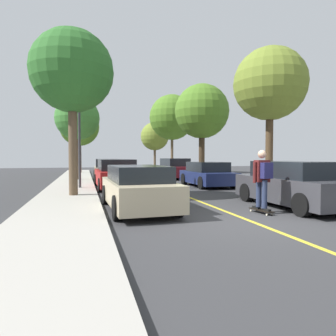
{
  "coord_description": "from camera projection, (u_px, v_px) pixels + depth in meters",
  "views": [
    {
      "loc": [
        -3.95,
        -6.64,
        1.6
      ],
      "look_at": [
        0.42,
        9.17,
        0.98
      ],
      "focal_mm": 32.38,
      "sensor_mm": 36.0,
      "label": 1
    }
  ],
  "objects": [
    {
      "name": "street_tree_left_near",
      "position": [
        77.0,
        118.0,
        19.36
      ],
      "size": [
        2.81,
        2.81,
        5.35
      ],
      "color": "brown",
      "rests_on": "sidewalk_left"
    },
    {
      "name": "skateboarder",
      "position": [
        263.0,
        176.0,
        8.47
      ],
      "size": [
        0.59,
        0.71,
        1.68
      ],
      "color": "black",
      "rests_on": "skateboard"
    },
    {
      "name": "ground",
      "position": [
        250.0,
        221.0,
        7.5
      ],
      "size": [
        80.0,
        80.0,
        0.0
      ],
      "primitive_type": "plane",
      "color": "#353538"
    },
    {
      "name": "street_tree_right_farthest",
      "position": [
        155.0,
        136.0,
        36.97
      ],
      "size": [
        3.43,
        3.43,
        5.67
      ],
      "color": "brown",
      "rests_on": "sidewalk_right"
    },
    {
      "name": "streetlamp",
      "position": [
        79.0,
        117.0,
        14.17
      ],
      "size": [
        0.36,
        0.24,
        5.81
      ],
      "color": "#38383D",
      "rests_on": "sidewalk_left"
    },
    {
      "name": "parked_car_right_near",
      "position": [
        207.0,
        174.0,
        16.29
      ],
      "size": [
        1.94,
        4.08,
        1.31
      ],
      "color": "navy",
      "rests_on": "ground"
    },
    {
      "name": "parked_car_right_far",
      "position": [
        175.0,
        169.0,
        22.14
      ],
      "size": [
        1.9,
        4.13,
        1.48
      ],
      "color": "maroon",
      "rests_on": "ground"
    },
    {
      "name": "parked_car_left_nearest",
      "position": [
        138.0,
        188.0,
        9.05
      ],
      "size": [
        1.91,
        4.2,
        1.33
      ],
      "color": "#BCAD89",
      "rests_on": "ground"
    },
    {
      "name": "skateboard",
      "position": [
        261.0,
        210.0,
        8.53
      ],
      "size": [
        0.31,
        0.86,
        0.1
      ],
      "color": "black",
      "rests_on": "ground"
    },
    {
      "name": "street_tree_left_nearest",
      "position": [
        72.0,
        72.0,
        11.36
      ],
      "size": [
        3.1,
        3.1,
        6.23
      ],
      "color": "brown",
      "rests_on": "sidewalk_left"
    },
    {
      "name": "sidewalk_left",
      "position": [
        53.0,
        230.0,
        6.28
      ],
      "size": [
        2.24,
        56.0,
        0.14
      ],
      "primitive_type": "cube",
      "color": "#ADA89E",
      "rests_on": "ground"
    },
    {
      "name": "street_tree_right_near",
      "position": [
        202.0,
        112.0,
        22.12
      ],
      "size": [
        3.96,
        3.96,
        6.76
      ],
      "color": "#3D2D1E",
      "rests_on": "sidewalk_right"
    },
    {
      "name": "fire_hydrant",
      "position": [
        309.0,
        187.0,
        11.03
      ],
      "size": [
        0.2,
        0.2,
        0.7
      ],
      "color": "#B2140F",
      "rests_on": "sidewalk_right"
    },
    {
      "name": "parked_car_left_far",
      "position": [
        108.0,
        170.0,
        20.75
      ],
      "size": [
        1.99,
        4.46,
        1.44
      ],
      "color": "#BCAD89",
      "rests_on": "ground"
    },
    {
      "name": "street_tree_right_nearest",
      "position": [
        270.0,
        84.0,
        14.0
      ],
      "size": [
        3.36,
        3.36,
        6.51
      ],
      "color": "#4C3823",
      "rests_on": "sidewalk_right"
    },
    {
      "name": "street_tree_left_far",
      "position": [
        79.0,
        127.0,
        27.9
      ],
      "size": [
        3.59,
        3.59,
        6.05
      ],
      "color": "brown",
      "rests_on": "sidewalk_left"
    },
    {
      "name": "parked_car_right_nearest",
      "position": [
        293.0,
        185.0,
        9.6
      ],
      "size": [
        1.84,
        4.29,
        1.45
      ],
      "color": "#38383D",
      "rests_on": "ground"
    },
    {
      "name": "center_line",
      "position": [
        194.0,
        199.0,
        11.36
      ],
      "size": [
        0.12,
        39.2,
        0.01
      ],
      "primitive_type": "cube",
      "color": "gold",
      "rests_on": "ground"
    },
    {
      "name": "street_tree_right_far",
      "position": [
        172.0,
        117.0,
        29.62
      ],
      "size": [
        4.43,
        4.43,
        7.53
      ],
      "color": "brown",
      "rests_on": "sidewalk_right"
    },
    {
      "name": "parked_car_left_near",
      "position": [
        116.0,
        174.0,
        15.24
      ],
      "size": [
        2.04,
        4.46,
        1.46
      ],
      "color": "maroon",
      "rests_on": "ground"
    }
  ]
}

